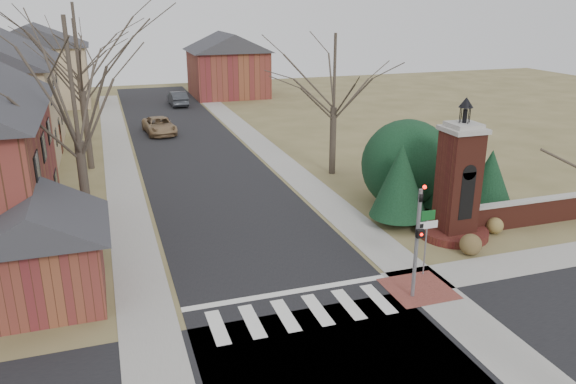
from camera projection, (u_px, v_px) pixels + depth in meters
name	position (u px, v px, depth m)	size (l,w,h in m)	color
ground	(310.00, 325.00, 19.01)	(120.00, 120.00, 0.00)	brown
main_street	(198.00, 159.00, 38.75)	(8.00, 70.00, 0.01)	black
cross_street	(346.00, 378.00, 16.32)	(120.00, 8.00, 0.01)	black
crosswalk_zone	(302.00, 313.00, 19.73)	(8.00, 2.20, 0.02)	silver
stop_bar	(288.00, 293.00, 21.07)	(8.00, 0.35, 0.02)	silver
sidewalk_right_main	(270.00, 153.00, 40.30)	(2.00, 60.00, 0.02)	gray
sidewalk_left	(120.00, 166.00, 37.19)	(2.00, 60.00, 0.02)	gray
curb_apron	(418.00, 289.00, 21.34)	(2.40, 2.40, 0.02)	brown
traffic_signal_pole	(418.00, 232.00, 19.97)	(0.28, 0.41, 4.50)	slate
sign_post	(427.00, 230.00, 21.83)	(0.90, 0.07, 2.75)	slate
brick_gate_monument	(457.00, 192.00, 25.48)	(3.20, 3.20, 6.47)	#5C251B
brick_garden_wall	(533.00, 211.00, 27.32)	(7.50, 0.50, 1.30)	#5C251B
garage_left	(40.00, 245.00, 19.77)	(4.80, 4.80, 4.29)	brown
house_distant_left	(35.00, 64.00, 57.11)	(10.80, 8.80, 8.53)	tan
house_distant_right	(227.00, 63.00, 63.28)	(8.80, 8.80, 7.30)	brown
evergreen_near	(400.00, 180.00, 26.70)	(2.80, 2.80, 4.10)	#473D33
evergreen_mid	(446.00, 162.00, 28.66)	(3.40, 3.40, 4.70)	#473D33
evergreen_far	(490.00, 176.00, 28.59)	(2.40, 2.40, 3.30)	#473D33
evergreen_mass	(407.00, 161.00, 29.45)	(4.80, 4.80, 4.80)	black
bare_tree_0	(70.00, 72.00, 22.50)	(8.05, 8.05, 11.15)	#473D33
bare_tree_1	(77.00, 41.00, 34.05)	(8.40, 8.40, 11.64)	#473D33
bare_tree_2	(75.00, 44.00, 45.90)	(7.35, 7.35, 10.19)	#473D33
bare_tree_3	(335.00, 66.00, 33.44)	(7.00, 7.00, 9.70)	#473D33
pickup_truck	(159.00, 126.00, 45.87)	(2.22, 4.82, 1.34)	#947550
distant_car	(178.00, 98.00, 58.13)	(1.58, 4.53, 1.49)	#34373C
dry_shrub_left	(471.00, 245.00, 24.09)	(0.94, 0.94, 0.94)	brown
dry_shrub_right	(495.00, 226.00, 26.30)	(0.79, 0.79, 0.79)	olive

